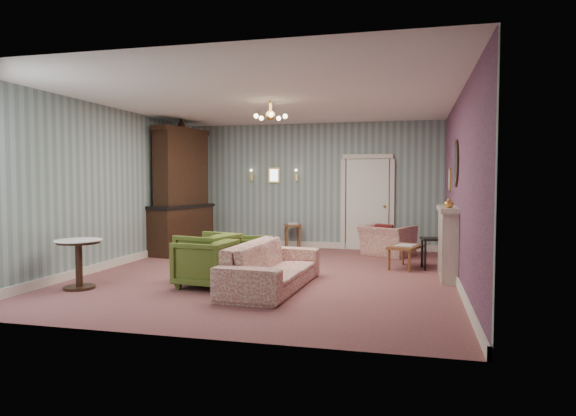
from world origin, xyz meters
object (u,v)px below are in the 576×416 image
(olive_chair_c, at_px, (250,254))
(dresser, at_px, (181,187))
(wingback_chair, at_px, (387,235))
(fireplace, at_px, (448,242))
(side_table_black, at_px, (432,254))
(sofa_chintz, at_px, (272,258))
(olive_chair_a, at_px, (205,261))
(coffee_table, at_px, (406,257))
(pedestal_table, at_px, (79,264))
(olive_chair_b, at_px, (208,254))

(olive_chair_c, relative_size, dresser, 0.25)
(olive_chair_c, height_order, wingback_chair, wingback_chair)
(fireplace, distance_m, side_table_black, 0.83)
(sofa_chintz, bearing_deg, olive_chair_c, 37.15)
(sofa_chintz, bearing_deg, wingback_chair, -19.17)
(side_table_black, bearing_deg, olive_chair_a, -144.78)
(coffee_table, distance_m, pedestal_table, 5.44)
(sofa_chintz, xyz_separation_m, pedestal_table, (-2.72, -0.72, -0.09))
(dresser, bearing_deg, side_table_black, 2.07)
(dresser, height_order, fireplace, dresser)
(pedestal_table, bearing_deg, coffee_table, 32.27)
(fireplace, bearing_deg, wingback_chair, 115.80)
(olive_chair_a, relative_size, sofa_chintz, 0.34)
(fireplace, bearing_deg, side_table_black, 105.74)
(olive_chair_a, distance_m, wingback_chair, 4.53)
(fireplace, height_order, coffee_table, fireplace)
(side_table_black, bearing_deg, wingback_chair, 120.38)
(coffee_table, height_order, pedestal_table, pedestal_table)
(side_table_black, bearing_deg, sofa_chintz, -136.91)
(coffee_table, bearing_deg, fireplace, -48.45)
(olive_chair_a, xyz_separation_m, dresser, (-1.91, 3.18, 1.04))
(fireplace, xyz_separation_m, coffee_table, (-0.66, 0.75, -0.37))
(olive_chair_b, distance_m, olive_chair_c, 0.76)
(wingback_chair, height_order, side_table_black, wingback_chair)
(olive_chair_a, bearing_deg, side_table_black, 130.68)
(olive_chair_a, height_order, side_table_black, olive_chair_a)
(olive_chair_a, bearing_deg, olive_chair_c, 168.04)
(olive_chair_a, relative_size, dresser, 0.27)
(olive_chair_b, bearing_deg, dresser, -131.89)
(coffee_table, bearing_deg, olive_chair_b, -149.69)
(olive_chair_a, bearing_deg, sofa_chintz, 104.58)
(olive_chair_b, relative_size, fireplace, 0.59)
(olive_chair_c, height_order, side_table_black, olive_chair_c)
(wingback_chair, relative_size, side_table_black, 1.75)
(fireplace, bearing_deg, sofa_chintz, -150.51)
(olive_chair_a, height_order, coffee_table, olive_chair_a)
(fireplace, distance_m, coffee_table, 1.06)
(sofa_chintz, distance_m, side_table_black, 3.20)
(wingback_chair, bearing_deg, olive_chair_a, 83.83)
(olive_chair_b, height_order, dresser, dresser)
(dresser, height_order, side_table_black, dresser)
(olive_chair_a, xyz_separation_m, pedestal_table, (-1.73, -0.56, -0.03))
(olive_chair_b, relative_size, olive_chair_c, 1.16)
(olive_chair_c, distance_m, pedestal_table, 2.66)
(wingback_chair, relative_size, dresser, 0.34)
(olive_chair_b, relative_size, sofa_chintz, 0.36)
(olive_chair_b, bearing_deg, pedestal_table, -39.33)
(side_table_black, bearing_deg, dresser, 170.96)
(side_table_black, distance_m, pedestal_table, 5.83)
(olive_chair_a, height_order, olive_chair_b, olive_chair_b)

